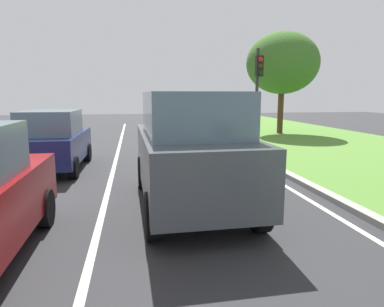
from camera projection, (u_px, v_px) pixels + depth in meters
ground_plane at (137, 165)px, 11.03m from camera, size 60.00×60.00×0.00m
lane_line_center at (114, 166)px, 10.91m from camera, size 0.12×32.00×0.01m
lane_line_right_edge at (244, 161)px, 11.62m from camera, size 0.12×32.00×0.01m
grass_verge_right at (374, 156)px, 12.43m from camera, size 9.00×48.00×0.06m
curb_right at (258, 159)px, 11.70m from camera, size 0.24×48.00×0.12m
car_suv_ahead at (190, 149)px, 6.78m from camera, size 2.04×4.54×2.28m
car_hatchback_far at (53, 141)px, 10.16m from camera, size 1.78×3.73×1.78m
traffic_light_near_right at (258, 81)px, 15.27m from camera, size 0.32×0.50×4.25m
tree_roadside_far at (282, 63)px, 18.95m from camera, size 3.97×3.97×5.63m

